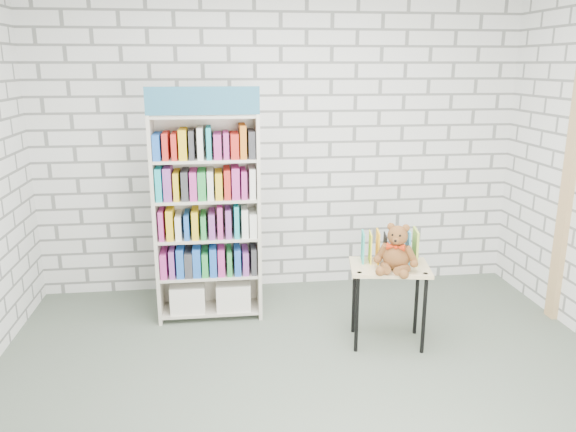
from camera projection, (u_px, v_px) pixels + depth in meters
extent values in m
plane|color=#505B4D|center=(316.00, 397.00, 3.68)|extent=(4.50, 4.50, 0.00)
cube|color=silver|center=(281.00, 143.00, 5.23)|extent=(4.50, 0.02, 2.80)
cube|color=silver|center=(461.00, 359.00, 1.39)|extent=(4.50, 0.02, 2.80)
cube|color=beige|center=(156.00, 220.00, 4.61)|extent=(0.03, 0.34, 1.73)
cube|color=beige|center=(258.00, 217.00, 4.71)|extent=(0.03, 0.34, 1.73)
cube|color=beige|center=(208.00, 214.00, 4.81)|extent=(0.87, 0.02, 1.73)
cube|color=#296786|center=(203.00, 101.00, 4.25)|extent=(0.87, 0.02, 0.21)
cube|color=beige|center=(211.00, 308.00, 4.87)|extent=(0.81, 0.32, 0.02)
cube|color=beige|center=(210.00, 273.00, 4.79)|extent=(0.81, 0.32, 0.02)
cube|color=beige|center=(208.00, 236.00, 4.70)|extent=(0.81, 0.32, 0.02)
cube|color=beige|center=(207.00, 198.00, 4.61)|extent=(0.81, 0.32, 0.02)
cube|color=beige|center=(205.00, 159.00, 4.53)|extent=(0.81, 0.32, 0.02)
cube|color=beige|center=(204.00, 116.00, 4.44)|extent=(0.81, 0.32, 0.02)
cube|color=silver|center=(188.00, 296.00, 4.82)|extent=(0.29, 0.28, 0.23)
cube|color=silver|center=(233.00, 294.00, 4.86)|extent=(0.29, 0.28, 0.23)
cube|color=#333338|center=(209.00, 259.00, 4.74)|extent=(0.81, 0.28, 0.23)
cube|color=red|center=(208.00, 222.00, 4.66)|extent=(0.81, 0.28, 0.23)
cube|color=yellow|center=(206.00, 184.00, 4.57)|extent=(0.81, 0.28, 0.23)
cube|color=blue|center=(205.00, 143.00, 4.49)|extent=(0.81, 0.28, 0.23)
cube|color=#D2B67E|center=(390.00, 267.00, 4.25)|extent=(0.65, 0.50, 0.03)
cylinder|color=black|center=(357.00, 314.00, 4.19)|extent=(0.03, 0.03, 0.61)
cylinder|color=black|center=(354.00, 297.00, 4.49)|extent=(0.03, 0.03, 0.61)
cylinder|color=black|center=(424.00, 316.00, 4.17)|extent=(0.03, 0.03, 0.61)
cylinder|color=black|center=(417.00, 298.00, 4.47)|extent=(0.03, 0.03, 0.61)
cylinder|color=black|center=(359.00, 273.00, 4.11)|extent=(0.04, 0.04, 0.01)
cylinder|color=black|center=(425.00, 274.00, 4.09)|extent=(0.04, 0.04, 0.01)
cube|color=teal|center=(363.00, 246.00, 4.31)|extent=(0.04, 0.18, 0.24)
cube|color=yellow|center=(370.00, 246.00, 4.31)|extent=(0.04, 0.18, 0.24)
cube|color=yellow|center=(378.00, 246.00, 4.31)|extent=(0.04, 0.18, 0.24)
cube|color=black|center=(385.00, 246.00, 4.31)|extent=(0.04, 0.18, 0.24)
cube|color=white|center=(393.00, 247.00, 4.30)|extent=(0.04, 0.18, 0.24)
cube|color=#D34125|center=(400.00, 247.00, 4.30)|extent=(0.04, 0.18, 0.24)
cube|color=#36A2CD|center=(408.00, 247.00, 4.30)|extent=(0.04, 0.18, 0.24)
cube|color=#ABC642|center=(415.00, 247.00, 4.30)|extent=(0.04, 0.18, 0.24)
ellipsoid|color=brown|center=(397.00, 256.00, 4.15)|extent=(0.21, 0.18, 0.21)
sphere|color=brown|center=(398.00, 236.00, 4.10)|extent=(0.15, 0.15, 0.15)
sphere|color=brown|center=(391.00, 227.00, 4.12)|extent=(0.06, 0.06, 0.06)
sphere|color=brown|center=(406.00, 228.00, 4.08)|extent=(0.06, 0.06, 0.06)
sphere|color=brown|center=(396.00, 241.00, 4.05)|extent=(0.06, 0.06, 0.06)
sphere|color=black|center=(393.00, 235.00, 4.05)|extent=(0.02, 0.02, 0.02)
sphere|color=black|center=(400.00, 236.00, 4.03)|extent=(0.02, 0.02, 0.02)
sphere|color=black|center=(395.00, 241.00, 4.03)|extent=(0.02, 0.02, 0.02)
cylinder|color=brown|center=(382.00, 251.00, 4.16)|extent=(0.10, 0.12, 0.15)
cylinder|color=brown|center=(411.00, 255.00, 4.08)|extent=(0.12, 0.07, 0.15)
sphere|color=brown|center=(378.00, 259.00, 4.17)|extent=(0.06, 0.06, 0.06)
sphere|color=brown|center=(414.00, 263.00, 4.08)|extent=(0.06, 0.06, 0.06)
cylinder|color=brown|center=(386.00, 268.00, 4.09)|extent=(0.09, 0.17, 0.08)
cylinder|color=brown|center=(402.00, 270.00, 4.05)|extent=(0.16, 0.16, 0.08)
sphere|color=brown|center=(380.00, 271.00, 4.04)|extent=(0.07, 0.07, 0.07)
sphere|color=brown|center=(404.00, 274.00, 3.98)|extent=(0.07, 0.07, 0.07)
cone|color=red|center=(391.00, 246.00, 4.08)|extent=(0.08, 0.08, 0.06)
cone|color=red|center=(401.00, 247.00, 4.05)|extent=(0.08, 0.08, 0.06)
sphere|color=red|center=(396.00, 247.00, 4.06)|extent=(0.03, 0.03, 0.03)
cube|color=tan|center=(566.00, 198.00, 4.58)|extent=(0.05, 0.12, 2.10)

